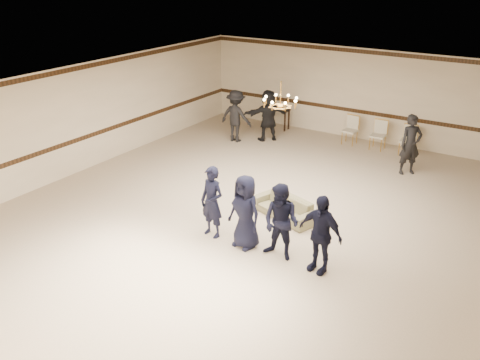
# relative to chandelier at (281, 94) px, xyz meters

# --- Properties ---
(room) EXTENTS (12.01, 14.01, 3.21)m
(room) POSITION_rel_chandelier_xyz_m (0.00, -1.00, -1.28)
(room) COLOR #C1AD94
(room) RESTS_ON ground
(chair_rail) EXTENTS (12.00, 0.02, 0.14)m
(chair_rail) POSITION_rel_chandelier_xyz_m (0.00, 5.99, -1.88)
(chair_rail) COLOR #3A2211
(chair_rail) RESTS_ON wall_back
(crown_molding) EXTENTS (12.00, 0.02, 0.14)m
(crown_molding) POSITION_rel_chandelier_xyz_m (0.00, 5.99, 0.21)
(crown_molding) COLOR #3A2211
(crown_molding) RESTS_ON wall_back
(chandelier) EXTENTS (0.94, 0.94, 0.89)m
(chandelier) POSITION_rel_chandelier_xyz_m (0.00, 0.00, 0.00)
(chandelier) COLOR gold
(chandelier) RESTS_ON ceiling
(boy_a) EXTENTS (0.67, 0.49, 1.71)m
(boy_a) POSITION_rel_chandelier_xyz_m (-0.29, -2.60, -2.02)
(boy_a) COLOR black
(boy_a) RESTS_ON floor
(boy_b) EXTENTS (0.93, 0.70, 1.71)m
(boy_b) POSITION_rel_chandelier_xyz_m (0.61, -2.60, -2.02)
(boy_b) COLOR black
(boy_b) RESTS_ON floor
(boy_c) EXTENTS (0.86, 0.68, 1.71)m
(boy_c) POSITION_rel_chandelier_xyz_m (1.51, -2.60, -2.02)
(boy_c) COLOR black
(boy_c) RESTS_ON floor
(boy_d) EXTENTS (1.06, 0.57, 1.71)m
(boy_d) POSITION_rel_chandelier_xyz_m (2.41, -2.60, -2.02)
(boy_d) COLOR black
(boy_d) RESTS_ON floor
(settee) EXTENTS (1.88, 1.20, 0.51)m
(settee) POSITION_rel_chandelier_xyz_m (0.68, -0.86, -2.62)
(settee) COLOR #7D7553
(settee) RESTS_ON floor
(adult_left) EXTENTS (1.20, 0.71, 1.83)m
(adult_left) POSITION_rel_chandelier_xyz_m (-3.56, 3.37, -1.96)
(adult_left) COLOR black
(adult_left) RESTS_ON floor
(adult_mid) EXTENTS (1.55, 1.61, 1.83)m
(adult_mid) POSITION_rel_chandelier_xyz_m (-2.66, 4.07, -1.96)
(adult_mid) COLOR black
(adult_mid) RESTS_ON floor
(adult_right) EXTENTS (0.78, 0.78, 1.83)m
(adult_right) POSITION_rel_chandelier_xyz_m (2.44, 3.67, -1.96)
(adult_right) COLOR black
(adult_right) RESTS_ON floor
(banquet_chair_left) EXTENTS (0.51, 0.51, 0.99)m
(banquet_chair_left) POSITION_rel_chandelier_xyz_m (-0.04, 5.23, -2.38)
(banquet_chair_left) COLOR beige
(banquet_chair_left) RESTS_ON floor
(banquet_chair_mid) EXTENTS (0.51, 0.51, 0.99)m
(banquet_chair_mid) POSITION_rel_chandelier_xyz_m (0.96, 5.23, -2.38)
(banquet_chair_mid) COLOR beige
(banquet_chair_mid) RESTS_ON floor
(banquet_chair_right) EXTENTS (0.51, 0.51, 0.99)m
(banquet_chair_right) POSITION_rel_chandelier_xyz_m (1.96, 5.23, -2.38)
(banquet_chair_right) COLOR beige
(banquet_chair_right) RESTS_ON floor
(console_table) EXTENTS (0.94, 0.42, 0.79)m
(console_table) POSITION_rel_chandelier_xyz_m (-3.04, 5.43, -2.48)
(console_table) COLOR black
(console_table) RESTS_ON floor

